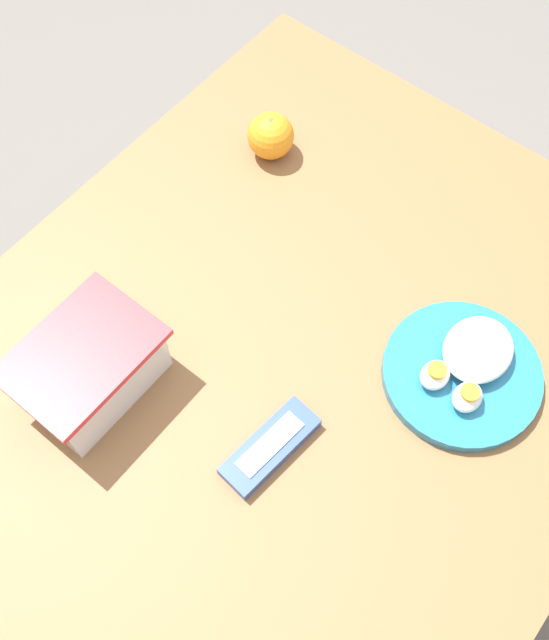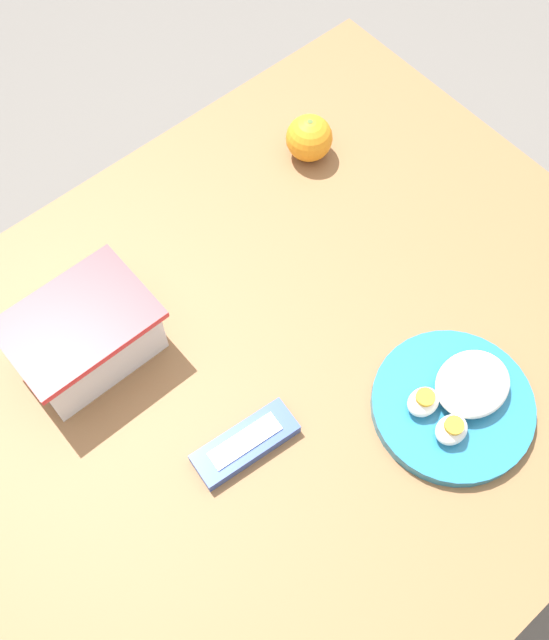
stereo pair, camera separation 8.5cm
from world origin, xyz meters
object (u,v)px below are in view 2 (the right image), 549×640
at_px(candy_bar, 245,444).
at_px(food_container, 86,338).
at_px(orange_fruit, 309,138).
at_px(rice_plate, 457,401).

bearing_deg(candy_bar, food_container, 107.23).
height_order(orange_fruit, rice_plate, orange_fruit).
relative_size(food_container, orange_fruit, 2.58).
xyz_separation_m(orange_fruit, candy_bar, (-0.37, -0.30, -0.03)).
relative_size(food_container, candy_bar, 1.31).
height_order(food_container, orange_fruit, food_container).
distance_m(rice_plate, candy_bar, 0.27).
distance_m(food_container, candy_bar, 0.24).
bearing_deg(food_container, orange_fruit, 8.61).
xyz_separation_m(orange_fruit, rice_plate, (-0.13, -0.43, -0.02)).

